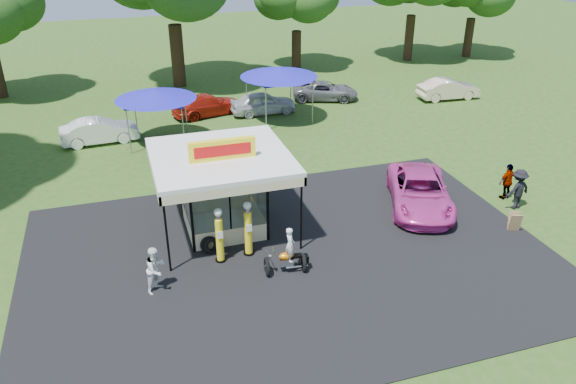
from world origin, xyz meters
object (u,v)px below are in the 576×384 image
at_px(bg_car_d, 325,91).
at_px(tent_west, 156,95).
at_px(tent_east, 279,72).
at_px(kiosk_car, 214,195).
at_px(bg_car_a, 99,131).
at_px(gas_station_kiosk, 222,190).
at_px(a_frame_sign, 514,222).
at_px(gas_pump_left, 219,237).
at_px(motorcycle, 288,255).
at_px(pink_sedan, 420,192).
at_px(bg_car_b, 207,105).
at_px(bg_car_c, 263,103).
at_px(spectator_east_b, 508,181).
at_px(gas_pump_right, 248,230).
at_px(spectator_east_a, 518,189).
at_px(bg_car_e, 448,89).
at_px(spectator_west, 156,269).

height_order(bg_car_d, tent_west, tent_west).
bearing_deg(tent_east, kiosk_car, -120.86).
bearing_deg(bg_car_a, gas_station_kiosk, -162.15).
bearing_deg(bg_car_d, a_frame_sign, -158.13).
distance_m(gas_pump_left, motorcycle, 2.69).
bearing_deg(motorcycle, pink_sedan, 28.75).
relative_size(gas_station_kiosk, pink_sedan, 0.98).
bearing_deg(bg_car_b, gas_pump_left, 156.63).
bearing_deg(bg_car_c, pink_sedan, -168.84).
bearing_deg(pink_sedan, spectator_east_b, 15.67).
bearing_deg(a_frame_sign, gas_station_kiosk, -177.46).
relative_size(bg_car_a, bg_car_b, 0.93).
relative_size(gas_pump_right, bg_car_b, 0.49).
relative_size(pink_sedan, bg_car_d, 1.21).
xyz_separation_m(gas_station_kiosk, pink_sedan, (8.76, -0.76, -1.02)).
distance_m(a_frame_sign, spectator_east_a, 2.26).
bearing_deg(pink_sedan, tent_west, 153.77).
bearing_deg(bg_car_b, bg_car_a, 99.40).
bearing_deg(motorcycle, a_frame_sign, 5.30).
relative_size(pink_sedan, bg_car_c, 1.29).
distance_m(spectator_east_b, bg_car_e, 15.47).
bearing_deg(bg_car_c, a_frame_sign, -162.82).
bearing_deg(gas_station_kiosk, bg_car_e, 34.87).
xyz_separation_m(motorcycle, bg_car_d, (8.84, 19.45, -0.12)).
relative_size(spectator_east_a, bg_car_d, 0.41).
bearing_deg(bg_car_b, bg_car_e, -110.44).
bearing_deg(pink_sedan, spectator_east_a, 3.04).
xyz_separation_m(gas_station_kiosk, gas_pump_left, (-0.63, -2.42, -0.69)).
distance_m(gas_station_kiosk, bg_car_a, 12.74).
relative_size(kiosk_car, tent_east, 0.58).
height_order(gas_station_kiosk, kiosk_car, gas_station_kiosk).
xyz_separation_m(spectator_west, bg_car_c, (8.60, 17.50, -0.14)).
distance_m(bg_car_b, bg_car_d, 8.53).
relative_size(spectator_east_b, tent_east, 0.36).
relative_size(gas_station_kiosk, bg_car_e, 1.24).
bearing_deg(spectator_east_b, tent_east, -71.84).
height_order(motorcycle, bg_car_b, motorcycle).
bearing_deg(spectator_west, gas_pump_right, -26.69).
xyz_separation_m(motorcycle, bg_car_a, (-6.43, 15.61, -0.04)).
xyz_separation_m(a_frame_sign, bg_car_b, (-9.51, 18.65, 0.25)).
bearing_deg(motorcycle, spectator_east_b, 18.32).
bearing_deg(a_frame_sign, bg_car_c, 129.70).
bearing_deg(spectator_east_b, bg_car_e, -120.41).
bearing_deg(bg_car_c, gas_pump_left, 158.11).
relative_size(bg_car_a, tent_west, 0.96).
distance_m(a_frame_sign, spectator_west, 14.59).
distance_m(tent_west, tent_east, 7.91).
height_order(gas_station_kiosk, tent_west, gas_station_kiosk).
bearing_deg(gas_pump_right, bg_car_a, 110.77).
height_order(gas_pump_right, tent_west, tent_west).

